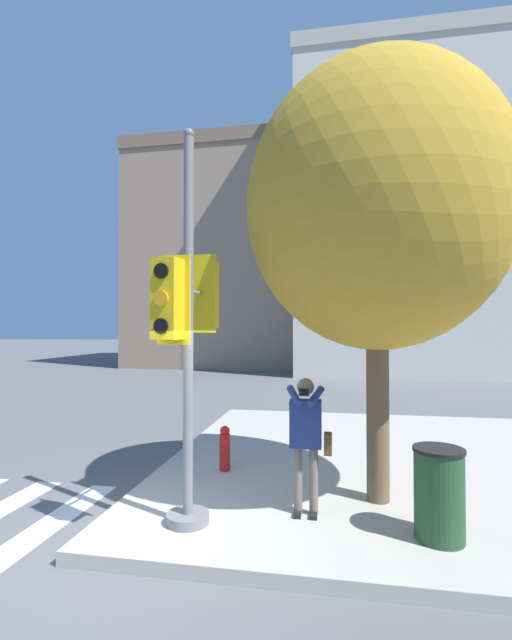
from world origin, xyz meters
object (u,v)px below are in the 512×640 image
street_tree (377,207)px  trash_bin (439,493)px  person_photographer (307,433)px  fire_hydrant (225,448)px  traffic_signal_pole (188,329)px

street_tree → trash_bin: (0.56, -1.00, -3.53)m
person_photographer → street_tree: size_ratio=0.28×
fire_hydrant → trash_bin: trash_bin is taller
traffic_signal_pole → trash_bin: 3.45m
street_tree → trash_bin: bearing=-61.0°
traffic_signal_pole → person_photographer: 2.00m
fire_hydrant → trash_bin: (2.93, -1.84, 0.15)m
fire_hydrant → traffic_signal_pole: bearing=-89.4°
person_photographer → trash_bin: (1.50, -0.39, -0.52)m
street_tree → fire_hydrant: (-2.38, 0.84, -3.68)m
person_photographer → fire_hydrant: person_photographer is taller
fire_hydrant → street_tree: bearing=-19.4°
traffic_signal_pole → fire_hydrant: (-0.02, 1.94, -1.99)m
traffic_signal_pole → street_tree: 3.10m
traffic_signal_pole → trash_bin: bearing=2.0°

